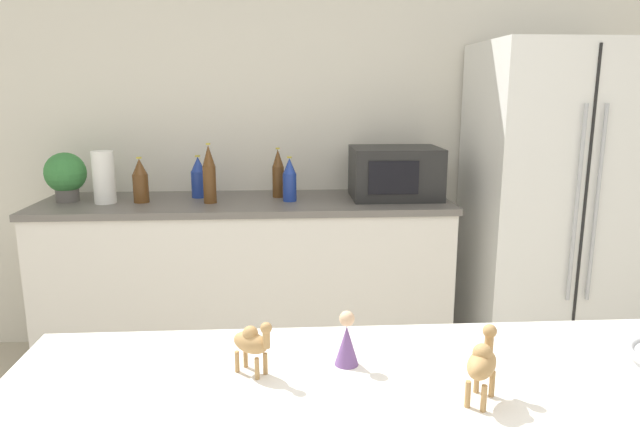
# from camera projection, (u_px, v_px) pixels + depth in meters

# --- Properties ---
(wall_back) EXTENTS (8.00, 0.06, 2.55)m
(wall_back) POSITION_uv_depth(u_px,v_px,m) (299.00, 132.00, 3.37)
(wall_back) COLOR silver
(wall_back) RESTS_ON ground_plane
(back_counter) EXTENTS (2.21, 0.63, 0.93)m
(back_counter) POSITION_uv_depth(u_px,v_px,m) (248.00, 281.00, 3.20)
(back_counter) COLOR silver
(back_counter) RESTS_ON ground_plane
(refrigerator) EXTENTS (0.84, 0.73, 1.77)m
(refrigerator) POSITION_uv_depth(u_px,v_px,m) (551.00, 207.00, 3.14)
(refrigerator) COLOR white
(refrigerator) RESTS_ON ground_plane
(potted_plant) EXTENTS (0.22, 0.22, 0.26)m
(potted_plant) POSITION_uv_depth(u_px,v_px,m) (66.00, 175.00, 3.04)
(potted_plant) COLOR #595451
(potted_plant) RESTS_ON back_counter
(paper_towel_roll) EXTENTS (0.11, 0.11, 0.28)m
(paper_towel_roll) POSITION_uv_depth(u_px,v_px,m) (104.00, 177.00, 2.99)
(paper_towel_roll) COLOR white
(paper_towel_roll) RESTS_ON back_counter
(microwave) EXTENTS (0.48, 0.37, 0.28)m
(microwave) POSITION_uv_depth(u_px,v_px,m) (395.00, 173.00, 3.14)
(microwave) COLOR black
(microwave) RESTS_ON back_counter
(back_bottle_0) EXTENTS (0.08, 0.08, 0.24)m
(back_bottle_0) POSITION_uv_depth(u_px,v_px,m) (198.00, 178.00, 3.15)
(back_bottle_0) COLOR navy
(back_bottle_0) RESTS_ON back_counter
(back_bottle_1) EXTENTS (0.07, 0.07, 0.24)m
(back_bottle_1) POSITION_uv_depth(u_px,v_px,m) (290.00, 180.00, 3.05)
(back_bottle_1) COLOR navy
(back_bottle_1) RESTS_ON back_counter
(back_bottle_2) EXTENTS (0.07, 0.07, 0.32)m
(back_bottle_2) POSITION_uv_depth(u_px,v_px,m) (209.00, 175.00, 2.99)
(back_bottle_2) COLOR brown
(back_bottle_2) RESTS_ON back_counter
(back_bottle_3) EXTENTS (0.08, 0.08, 0.24)m
(back_bottle_3) POSITION_uv_depth(u_px,v_px,m) (140.00, 181.00, 3.01)
(back_bottle_3) COLOR brown
(back_bottle_3) RESTS_ON back_counter
(back_bottle_4) EXTENTS (0.07, 0.07, 0.28)m
(back_bottle_4) POSITION_uv_depth(u_px,v_px,m) (278.00, 174.00, 3.16)
(back_bottle_4) COLOR brown
(back_bottle_4) RESTS_ON back_counter
(camel_figurine) EXTENTS (0.09, 0.09, 0.12)m
(camel_figurine) POSITION_uv_depth(u_px,v_px,m) (252.00, 342.00, 1.16)
(camel_figurine) COLOR #A87F4C
(camel_figurine) RESTS_ON bar_counter
(camel_figurine_second) EXTENTS (0.09, 0.11, 0.14)m
(camel_figurine_second) POSITION_uv_depth(u_px,v_px,m) (483.00, 361.00, 1.06)
(camel_figurine_second) COLOR #A87F4C
(camel_figurine_second) RESTS_ON bar_counter
(wise_man_figurine_crimson) EXTENTS (0.05, 0.05, 0.12)m
(wise_man_figurine_crimson) POSITION_uv_depth(u_px,v_px,m) (347.00, 342.00, 1.20)
(wise_man_figurine_crimson) COLOR #6B4784
(wise_man_figurine_crimson) RESTS_ON bar_counter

